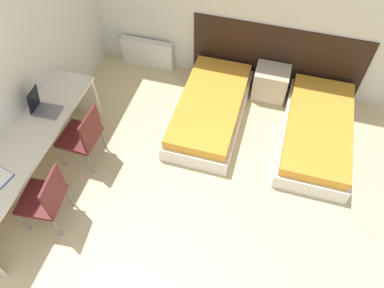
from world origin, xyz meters
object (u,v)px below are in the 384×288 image
at_px(chair_near_laptop, 83,135).
at_px(chair_near_notebook, 46,197).
at_px(bed_near_window, 210,110).
at_px(nightstand, 271,83).
at_px(bed_near_door, 317,132).
at_px(laptop, 43,107).

relative_size(chair_near_laptop, chair_near_notebook, 1.00).
xyz_separation_m(bed_near_window, nightstand, (0.77, 0.74, 0.06)).
bearing_deg(chair_near_laptop, nightstand, 43.17).
height_order(nightstand, chair_near_notebook, chair_near_notebook).
bearing_deg(bed_near_door, chair_near_notebook, -144.16).
relative_size(chair_near_laptop, laptop, 2.66).
bearing_deg(laptop, bed_near_window, 27.73).
bearing_deg(laptop, chair_near_notebook, -66.01).
height_order(bed_near_door, nightstand, nightstand).
height_order(nightstand, chair_near_laptop, chair_near_laptop).
relative_size(nightstand, laptop, 1.47).
relative_size(bed_near_window, nightstand, 3.72).
distance_m(chair_near_laptop, laptop, 0.59).
xyz_separation_m(bed_near_door, nightstand, (-0.77, 0.74, 0.06)).
xyz_separation_m(bed_near_window, bed_near_door, (1.55, 0.00, 0.00)).
bearing_deg(bed_near_door, chair_near_laptop, -158.20).
distance_m(nightstand, chair_near_laptop, 2.90).
distance_m(bed_near_door, chair_near_notebook, 3.63).
bearing_deg(chair_near_notebook, bed_near_door, 30.17).
distance_m(bed_near_window, bed_near_door, 1.55).
bearing_deg(laptop, chair_near_laptop, -9.83).
bearing_deg(nightstand, laptop, -145.25).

